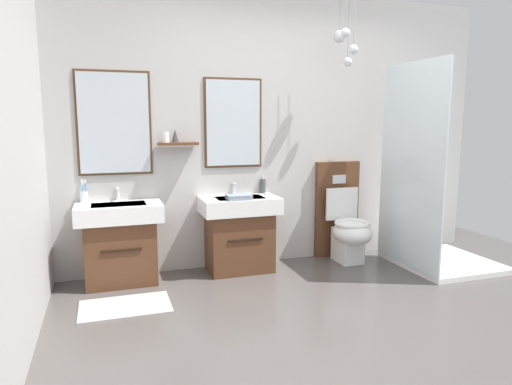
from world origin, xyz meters
TOP-DOWN VIEW (x-y plane):
  - ground_plane at (0.00, 0.00)m, footprint 5.69×4.71m
  - wall_back at (-0.02, 1.69)m, footprint 4.49×0.58m
  - bath_mat at (-1.55, 0.87)m, footprint 0.68×0.44m
  - vanity_sink_left at (-1.55, 1.45)m, footprint 0.73×0.46m
  - tap_on_left_sink at (-1.55, 1.61)m, footprint 0.03×0.13m
  - vanity_sink_right at (-0.47, 1.45)m, footprint 0.73×0.46m
  - tap_on_right_sink at (-0.47, 1.61)m, footprint 0.03×0.13m
  - toilet at (0.65, 1.44)m, footprint 0.48×0.63m
  - toothbrush_cup at (-1.84, 1.60)m, footprint 0.07×0.07m
  - soap_dispenser at (-0.18, 1.61)m, footprint 0.06×0.06m
  - folded_hand_towel at (-0.51, 1.32)m, footprint 0.22×0.16m
  - shower_tray at (1.32, 0.96)m, footprint 0.89×0.93m

SIDE VIEW (x-z plane):
  - ground_plane at x=0.00m, z-range -0.10..0.00m
  - bath_mat at x=-1.55m, z-range 0.00..0.01m
  - toilet at x=0.65m, z-range -0.12..0.88m
  - vanity_sink_left at x=-1.55m, z-range 0.03..0.74m
  - vanity_sink_right at x=-0.47m, z-range 0.03..0.74m
  - shower_tray at x=1.32m, z-range -0.55..1.40m
  - folded_hand_towel at x=-0.51m, z-range 0.71..0.75m
  - toothbrush_cup at x=-1.84m, z-range 0.67..0.87m
  - tap_on_left_sink at x=-1.55m, z-range 0.72..0.84m
  - tap_on_right_sink at x=-0.47m, z-range 0.72..0.84m
  - soap_dispenser at x=-0.18m, z-range 0.70..0.87m
  - wall_back at x=-0.02m, z-range 0.00..2.65m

